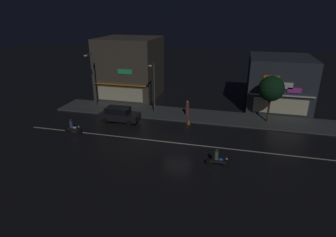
{
  "coord_description": "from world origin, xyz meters",
  "views": [
    {
      "loc": [
        5.05,
        -23.54,
        11.78
      ],
      "look_at": [
        -1.47,
        2.11,
        1.56
      ],
      "focal_mm": 30.41,
      "sensor_mm": 36.0,
      "label": 1
    }
  ],
  "objects": [
    {
      "name": "traffic_cone",
      "position": [
        0.12,
        4.94,
        0.28
      ],
      "size": [
        0.36,
        0.36,
        0.55
      ],
      "primitive_type": "cone",
      "color": "orange",
      "rests_on": "ground"
    },
    {
      "name": "streetlamp_west",
      "position": [
        -12.42,
        7.51,
        4.15
      ],
      "size": [
        0.44,
        1.64,
        6.75
      ],
      "color": "#47494C",
      "rests_on": "sidewalk_far"
    },
    {
      "name": "storefront_center_block",
      "position": [
        9.93,
        13.93,
        3.16
      ],
      "size": [
        7.47,
        8.47,
        6.32
      ],
      "color": "#2D333D",
      "rests_on": "ground"
    },
    {
      "name": "sidewalk_far",
      "position": [
        0.0,
        7.58,
        0.07
      ],
      "size": [
        33.08,
        4.4,
        0.14
      ],
      "primitive_type": "cube",
      "color": "#424447",
      "rests_on": "ground"
    },
    {
      "name": "parked_car_near_kerb",
      "position": [
        -7.43,
        3.71,
        0.87
      ],
      "size": [
        4.3,
        1.98,
        1.67
      ],
      "rotation": [
        0.0,
        0.0,
        3.14
      ],
      "color": "black",
      "rests_on": "ground"
    },
    {
      "name": "storefront_left_block",
      "position": [
        -9.93,
        13.68,
        4.08
      ],
      "size": [
        7.79,
        7.96,
        8.17
      ],
      "color": "#4C443A",
      "rests_on": "ground"
    },
    {
      "name": "streetlamp_mid",
      "position": [
        -4.39,
        6.84,
        3.79
      ],
      "size": [
        0.44,
        1.64,
        6.07
      ],
      "color": "#47494C",
      "rests_on": "sidewalk_far"
    },
    {
      "name": "street_tree",
      "position": [
        8.47,
        7.55,
        3.86
      ],
      "size": [
        2.72,
        2.72,
        5.1
      ],
      "color": "#473323",
      "rests_on": "sidewalk_far"
    },
    {
      "name": "lane_divider_stripe",
      "position": [
        0.0,
        0.0,
        0.01
      ],
      "size": [
        31.43,
        0.16,
        0.01
      ],
      "primitive_type": "cube",
      "color": "beige",
      "rests_on": "ground"
    },
    {
      "name": "motorcycle_following",
      "position": [
        3.94,
        -3.28,
        0.63
      ],
      "size": [
        1.9,
        0.6,
        1.52
      ],
      "rotation": [
        0.0,
        0.0,
        3.11
      ],
      "color": "black",
      "rests_on": "ground"
    },
    {
      "name": "motorcycle_lead",
      "position": [
        -10.82,
        -0.34,
        0.63
      ],
      "size": [
        1.9,
        0.6,
        1.52
      ],
      "rotation": [
        0.0,
        0.0,
        3.05
      ],
      "color": "black",
      "rests_on": "ground"
    },
    {
      "name": "ground_plane",
      "position": [
        0.0,
        0.0,
        0.0
      ],
      "size": [
        140.0,
        140.0,
        0.0
      ],
      "primitive_type": "plane",
      "color": "black"
    },
    {
      "name": "pedestrian_on_sidewalk",
      "position": [
        -0.47,
        7.25,
        0.96
      ],
      "size": [
        0.4,
        0.4,
        1.79
      ],
      "rotation": [
        0.0,
        0.0,
        1.2
      ],
      "color": "brown",
      "rests_on": "sidewalk_far"
    }
  ]
}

